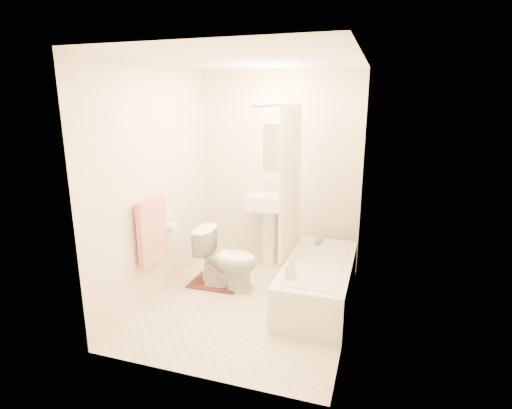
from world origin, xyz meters
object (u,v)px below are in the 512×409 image
(soap_bottle, at_px, (291,268))
(sink, at_px, (269,227))
(bathtub, at_px, (318,281))
(bath_mat, at_px, (216,283))
(toilet, at_px, (227,259))

(soap_bottle, bearing_deg, sink, 114.80)
(sink, height_order, bathtub, sink)
(sink, relative_size, bath_mat, 1.78)
(sink, distance_m, bath_mat, 0.97)
(toilet, distance_m, sink, 0.83)
(bathtub, bearing_deg, toilet, -179.05)
(toilet, bearing_deg, sink, -17.06)
(bathtub, distance_m, soap_bottle, 0.60)
(toilet, relative_size, bathtub, 0.45)
(sink, xyz_separation_m, bathtub, (0.76, -0.76, -0.29))
(sink, distance_m, soap_bottle, 1.36)
(sink, height_order, soap_bottle, sink)
(bath_mat, height_order, soap_bottle, soap_bottle)
(toilet, height_order, bath_mat, toilet)
(bathtub, distance_m, bath_mat, 1.19)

